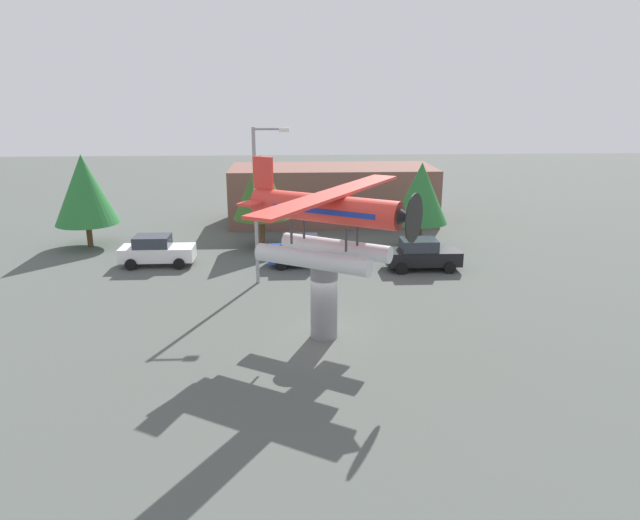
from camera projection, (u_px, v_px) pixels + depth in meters
The scene contains 11 objects.
ground_plane at pixel (324, 336), 23.93m from camera, with size 140.00×140.00×0.00m, color #4C514C.
display_pedestal at pixel (324, 300), 23.48m from camera, with size 1.10×1.10×3.23m, color slate.
floatplane_monument at pixel (327, 221), 22.50m from camera, with size 7.02×9.44×4.00m.
car_near_white at pixel (156, 250), 33.48m from camera, with size 4.20×2.02×1.76m.
car_mid_blue at pixel (304, 251), 33.44m from camera, with size 4.20×2.02×1.76m.
car_far_black at pixel (422, 254), 32.71m from camera, with size 4.20×2.02×1.76m.
streetlight_primary at pixel (259, 195), 29.32m from camera, with size 1.84×0.28×8.05m.
storefront_building at pixel (332, 194), 44.52m from camera, with size 15.39×6.48×4.21m, color brown.
tree_west at pixel (84, 190), 36.78m from camera, with size 3.98×3.98×5.94m.
tree_east at pixel (261, 187), 36.52m from camera, with size 3.61×3.61×5.93m.
tree_center_back at pixel (421, 193), 36.19m from camera, with size 3.41×3.41×5.51m.
Camera 1 is at (-1.37, -22.03, 9.77)m, focal length 32.54 mm.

